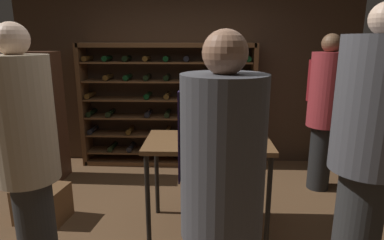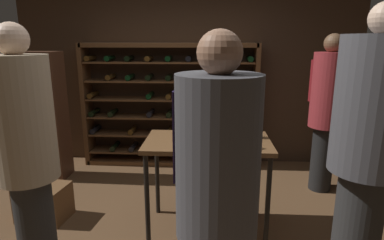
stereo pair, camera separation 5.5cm
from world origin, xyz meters
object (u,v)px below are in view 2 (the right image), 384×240
(wine_bottle_green_slim, at_px, (256,125))
(wine_glass_stemmed_center, at_px, (250,135))
(person_bystander_dark_jacket, at_px, (369,139))
(wine_bottle_gold_foil, at_px, (197,122))
(wine_glass_stemmed_right, at_px, (221,128))
(person_bystander_red_print, at_px, (327,107))
(tasting_table, at_px, (208,151))
(person_guest_blue_shirt, at_px, (26,147))
(wine_crate, at_px, (44,202))
(wine_rack, at_px, (171,105))
(display_cabinet, at_px, (47,117))
(person_host_in_suit, at_px, (217,193))

(wine_bottle_green_slim, distance_m, wine_glass_stemmed_center, 0.33)
(person_bystander_dark_jacket, distance_m, wine_bottle_gold_foil, 1.48)
(wine_glass_stemmed_right, bearing_deg, person_bystander_red_print, 33.50)
(tasting_table, relative_size, person_bystander_red_print, 0.61)
(tasting_table, height_order, wine_glass_stemmed_right, wine_glass_stemmed_right)
(person_bystander_dark_jacket, distance_m, person_guest_blue_shirt, 2.43)
(wine_crate, bearing_deg, person_guest_blue_shirt, -64.56)
(wine_rack, height_order, display_cabinet, wine_rack)
(tasting_table, height_order, wine_bottle_gold_foil, wine_bottle_gold_foil)
(person_bystander_red_print, relative_size, wine_bottle_green_slim, 5.31)
(person_host_in_suit, xyz_separation_m, wine_glass_stemmed_center, (0.30, 1.06, 0.01))
(wine_glass_stemmed_center, bearing_deg, wine_bottle_gold_foil, 137.52)
(person_bystander_red_print, xyz_separation_m, person_bystander_dark_jacket, (-0.25, -1.53, 0.09))
(person_guest_blue_shirt, distance_m, wine_glass_stemmed_center, 1.72)
(wine_bottle_green_slim, bearing_deg, tasting_table, -166.40)
(person_bystander_red_print, height_order, wine_crate, person_bystander_red_print)
(wine_bottle_gold_foil, bearing_deg, person_bystander_red_print, 25.99)
(display_cabinet, height_order, wine_glass_stemmed_right, display_cabinet)
(wine_rack, relative_size, wine_bottle_gold_foil, 7.47)
(wine_rack, height_order, person_host_in_suit, person_host_in_suit)
(wine_crate, bearing_deg, wine_glass_stemmed_right, 0.68)
(tasting_table, bearing_deg, wine_glass_stemmed_center, -30.33)
(wine_rack, bearing_deg, wine_glass_stemmed_right, -67.20)
(tasting_table, height_order, person_host_in_suit, person_host_in_suit)
(tasting_table, distance_m, person_bystander_red_print, 1.69)
(tasting_table, distance_m, wine_glass_stemmed_right, 0.26)
(person_bystander_red_print, xyz_separation_m, wine_bottle_green_slim, (-0.94, -0.84, -0.01))
(person_guest_blue_shirt, bearing_deg, person_bystander_red_print, 30.05)
(person_bystander_red_print, distance_m, person_host_in_suit, 2.58)
(person_guest_blue_shirt, distance_m, wine_crate, 1.24)
(wine_rack, bearing_deg, wine_bottle_gold_foil, -73.75)
(person_host_in_suit, distance_m, wine_crate, 2.35)
(person_guest_blue_shirt, distance_m, wine_glass_stemmed_right, 1.63)
(wine_bottle_gold_foil, bearing_deg, wine_glass_stemmed_center, -42.48)
(person_bystander_dark_jacket, bearing_deg, wine_bottle_gold_foil, -100.83)
(wine_rack, distance_m, person_bystander_dark_jacket, 2.85)
(tasting_table, xyz_separation_m, wine_glass_stemmed_right, (0.13, 0.11, 0.19))
(wine_crate, distance_m, wine_glass_stemmed_center, 2.21)
(person_bystander_dark_jacket, relative_size, wine_bottle_green_slim, 5.79)
(person_bystander_red_print, distance_m, wine_glass_stemmed_right, 1.51)
(wine_crate, bearing_deg, tasting_table, -3.14)
(person_bystander_dark_jacket, xyz_separation_m, person_host_in_suit, (-1.08, -0.67, -0.11))
(wine_rack, bearing_deg, person_bystander_dark_jacket, -53.79)
(person_guest_blue_shirt, xyz_separation_m, wine_bottle_gold_foil, (1.18, 0.92, -0.03))
(person_host_in_suit, bearing_deg, person_bystander_red_print, -29.96)
(display_cabinet, bearing_deg, person_bystander_red_print, -3.08)
(tasting_table, xyz_separation_m, person_bystander_red_print, (1.38, 0.95, 0.23))
(tasting_table, xyz_separation_m, wine_glass_stemmed_center, (0.35, -0.21, 0.22))
(display_cabinet, xyz_separation_m, wine_bottle_green_slim, (2.54, -1.03, 0.20))
(wine_glass_stemmed_center, bearing_deg, wine_rack, 115.16)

